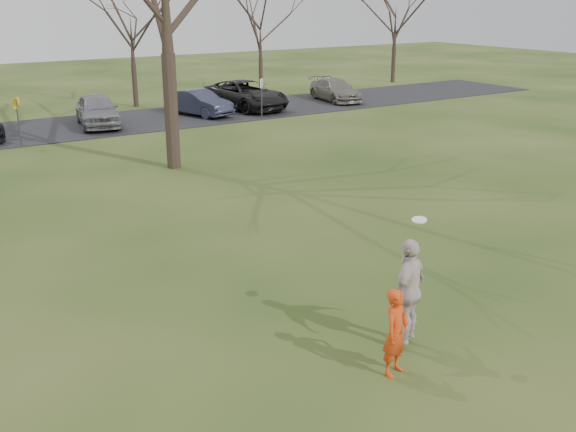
{
  "coord_description": "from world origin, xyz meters",
  "views": [
    {
      "loc": [
        -7.74,
        -7.98,
        6.24
      ],
      "look_at": [
        0.0,
        4.0,
        1.5
      ],
      "focal_mm": 41.91,
      "sensor_mm": 36.0,
      "label": 1
    }
  ],
  "objects_px": {
    "player_defender": "(396,332)",
    "car_6": "(246,95)",
    "car_5": "(199,103)",
    "car_7": "(335,90)",
    "catching_play": "(409,290)",
    "car_4": "(97,110)"
  },
  "relations": [
    {
      "from": "car_5",
      "to": "car_4",
      "type": "bearing_deg",
      "value": 163.24
    },
    {
      "from": "car_5",
      "to": "catching_play",
      "type": "relative_size",
      "value": 1.72
    },
    {
      "from": "car_5",
      "to": "car_7",
      "type": "height_order",
      "value": "car_5"
    },
    {
      "from": "car_5",
      "to": "car_6",
      "type": "relative_size",
      "value": 0.72
    },
    {
      "from": "car_4",
      "to": "car_5",
      "type": "xyz_separation_m",
      "value": [
        5.5,
        0.06,
        -0.11
      ]
    },
    {
      "from": "catching_play",
      "to": "player_defender",
      "type": "bearing_deg",
      "value": -143.45
    },
    {
      "from": "car_4",
      "to": "car_6",
      "type": "xyz_separation_m",
      "value": [
        8.61,
        0.55,
        0.0
      ]
    },
    {
      "from": "player_defender",
      "to": "car_4",
      "type": "relative_size",
      "value": 0.34
    },
    {
      "from": "car_4",
      "to": "car_6",
      "type": "bearing_deg",
      "value": 14.59
    },
    {
      "from": "car_4",
      "to": "catching_play",
      "type": "bearing_deg",
      "value": -83.87
    },
    {
      "from": "car_6",
      "to": "catching_play",
      "type": "relative_size",
      "value": 2.39
    },
    {
      "from": "player_defender",
      "to": "car_6",
      "type": "height_order",
      "value": "car_6"
    },
    {
      "from": "car_5",
      "to": "car_6",
      "type": "height_order",
      "value": "car_6"
    },
    {
      "from": "player_defender",
      "to": "car_5",
      "type": "height_order",
      "value": "player_defender"
    },
    {
      "from": "player_defender",
      "to": "car_5",
      "type": "distance_m",
      "value": 26.43
    },
    {
      "from": "player_defender",
      "to": "catching_play",
      "type": "distance_m",
      "value": 1.1
    },
    {
      "from": "car_4",
      "to": "catching_play",
      "type": "xyz_separation_m",
      "value": [
        -2.04,
        -24.38,
        0.3
      ]
    },
    {
      "from": "car_7",
      "to": "player_defender",
      "type": "bearing_deg",
      "value": -116.16
    },
    {
      "from": "player_defender",
      "to": "catching_play",
      "type": "xyz_separation_m",
      "value": [
        0.84,
        0.63,
        0.33
      ]
    },
    {
      "from": "car_6",
      "to": "catching_play",
      "type": "distance_m",
      "value": 27.11
    },
    {
      "from": "player_defender",
      "to": "car_5",
      "type": "relative_size",
      "value": 0.39
    },
    {
      "from": "player_defender",
      "to": "car_6",
      "type": "distance_m",
      "value": 28.03
    }
  ]
}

